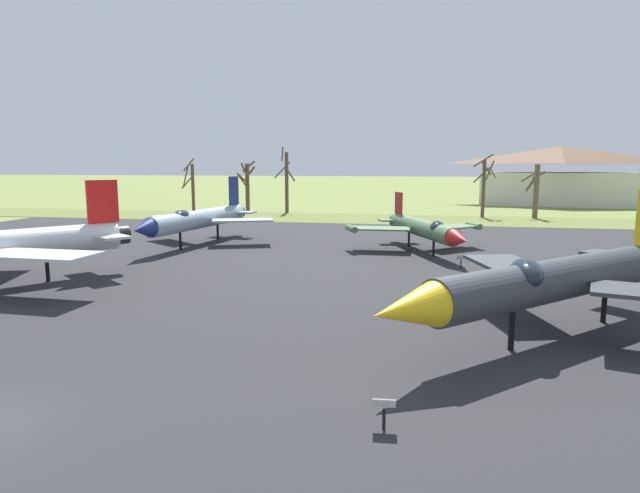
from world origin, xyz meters
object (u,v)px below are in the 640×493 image
object	(u,v)px
jet_fighter_front_right	(197,219)
info_placard_rear_center	(384,409)
info_placard_rear_left	(461,260)
visitor_building	(559,176)
jet_fighter_rear_center	(556,278)
jet_fighter_rear_left	(423,228)

from	to	relation	value
jet_fighter_front_right	info_placard_rear_center	xyz separation A→B (m)	(17.11, -27.99, -1.62)
info_placard_rear_left	visitor_building	xyz separation A→B (m)	(18.60, 59.18, 4.03)
jet_fighter_rear_center	info_placard_rear_left	size ratio (longest dim) A/B	14.68
jet_fighter_front_right	info_placard_rear_left	xyz separation A→B (m)	(20.22, -6.19, -1.58)
jet_fighter_front_right	info_placard_rear_center	bearing A→B (deg)	-58.55
jet_fighter_front_right	jet_fighter_rear_center	distance (m)	30.04
jet_fighter_rear_center	jet_fighter_rear_left	size ratio (longest dim) A/B	1.07
jet_fighter_rear_left	jet_fighter_rear_center	bearing A→B (deg)	-75.65
jet_fighter_rear_center	jet_fighter_rear_left	xyz separation A→B (m)	(-4.98, 19.45, -0.45)
jet_fighter_front_right	info_placard_rear_left	distance (m)	21.20
jet_fighter_rear_center	jet_fighter_rear_left	bearing A→B (deg)	104.35
info_placard_rear_center	jet_fighter_rear_left	bearing A→B (deg)	88.56
info_placard_rear_center	jet_fighter_rear_left	distance (m)	27.90
jet_fighter_front_right	jet_fighter_rear_left	distance (m)	17.82
jet_fighter_front_right	info_placard_rear_center	world-z (taller)	jet_fighter_front_right
jet_fighter_rear_center	visitor_building	bearing A→B (deg)	77.54
jet_fighter_rear_left	visitor_building	xyz separation A→B (m)	(21.01, 53.12, 2.78)
info_placard_rear_center	info_placard_rear_left	distance (m)	22.02
jet_fighter_front_right	visitor_building	size ratio (longest dim) A/B	0.58
jet_fighter_rear_center	info_placard_rear_left	bearing A→B (deg)	100.88
info_placard_rear_center	jet_fighter_rear_center	bearing A→B (deg)	55.98
jet_fighter_front_right	info_placard_rear_left	bearing A→B (deg)	-17.02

